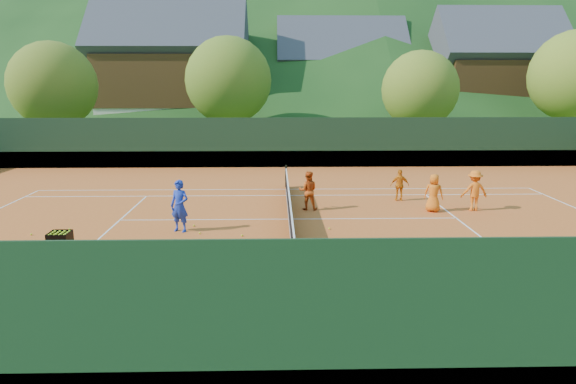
{
  "coord_description": "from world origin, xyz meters",
  "views": [
    {
      "loc": [
        -0.49,
        -18.81,
        5.17
      ],
      "look_at": [
        -0.05,
        0.0,
        1.08
      ],
      "focal_mm": 32.0,
      "sensor_mm": 36.0,
      "label": 1
    }
  ],
  "objects_px": {
    "coach": "(180,206)",
    "chalet_left": "(173,75)",
    "student_d": "(474,191)",
    "chalet_right": "(494,80)",
    "ball_hopper": "(60,241)",
    "student_a": "(308,191)",
    "student_b": "(400,185)",
    "student_c": "(434,193)",
    "chalet_mid": "(340,82)",
    "tennis_net": "(289,206)"
  },
  "relations": [
    {
      "from": "student_a",
      "to": "chalet_mid",
      "type": "bearing_deg",
      "value": -95.33
    },
    {
      "from": "coach",
      "to": "chalet_right",
      "type": "height_order",
      "value": "chalet_right"
    },
    {
      "from": "ball_hopper",
      "to": "chalet_mid",
      "type": "bearing_deg",
      "value": 72.08
    },
    {
      "from": "student_c",
      "to": "student_d",
      "type": "distance_m",
      "value": 1.71
    },
    {
      "from": "coach",
      "to": "chalet_left",
      "type": "distance_m",
      "value": 32.46
    },
    {
      "from": "student_a",
      "to": "coach",
      "type": "bearing_deg",
      "value": 36.63
    },
    {
      "from": "coach",
      "to": "tennis_net",
      "type": "relative_size",
      "value": 0.15
    },
    {
      "from": "chalet_left",
      "to": "student_b",
      "type": "bearing_deg",
      "value": -61.11
    },
    {
      "from": "ball_hopper",
      "to": "chalet_right",
      "type": "bearing_deg",
      "value": 52.7
    },
    {
      "from": "coach",
      "to": "chalet_right",
      "type": "distance_m",
      "value": 39.75
    },
    {
      "from": "chalet_left",
      "to": "tennis_net",
      "type": "bearing_deg",
      "value": -71.57
    },
    {
      "from": "student_b",
      "to": "student_d",
      "type": "bearing_deg",
      "value": 148.01
    },
    {
      "from": "student_b",
      "to": "chalet_mid",
      "type": "xyz_separation_m",
      "value": [
        1.1,
        31.01,
        4.28
      ]
    },
    {
      "from": "tennis_net",
      "to": "chalet_left",
      "type": "xyz_separation_m",
      "value": [
        -10.0,
        30.0,
        5.13
      ]
    },
    {
      "from": "student_a",
      "to": "chalet_left",
      "type": "distance_m",
      "value": 30.88
    },
    {
      "from": "student_d",
      "to": "ball_hopper",
      "type": "bearing_deg",
      "value": 21.79
    },
    {
      "from": "student_a",
      "to": "chalet_left",
      "type": "height_order",
      "value": "chalet_left"
    },
    {
      "from": "student_c",
      "to": "chalet_left",
      "type": "bearing_deg",
      "value": -38.11
    },
    {
      "from": "student_b",
      "to": "chalet_right",
      "type": "xyz_separation_m",
      "value": [
        15.1,
        27.01,
        4.55
      ]
    },
    {
      "from": "student_b",
      "to": "tennis_net",
      "type": "distance_m",
      "value": 5.75
    },
    {
      "from": "student_d",
      "to": "ball_hopper",
      "type": "relative_size",
      "value": 1.64
    },
    {
      "from": "chalet_left",
      "to": "coach",
      "type": "bearing_deg",
      "value": -78.93
    },
    {
      "from": "student_d",
      "to": "chalet_left",
      "type": "height_order",
      "value": "chalet_left"
    },
    {
      "from": "student_a",
      "to": "student_c",
      "type": "bearing_deg",
      "value": 178.71
    },
    {
      "from": "student_a",
      "to": "student_c",
      "type": "height_order",
      "value": "student_a"
    },
    {
      "from": "chalet_right",
      "to": "student_a",
      "type": "bearing_deg",
      "value": -123.95
    },
    {
      "from": "student_b",
      "to": "chalet_left",
      "type": "bearing_deg",
      "value": -58.43
    },
    {
      "from": "coach",
      "to": "student_b",
      "type": "xyz_separation_m",
      "value": [
        8.74,
        4.51,
        -0.22
      ]
    },
    {
      "from": "coach",
      "to": "chalet_left",
      "type": "relative_size",
      "value": 0.13
    },
    {
      "from": "student_c",
      "to": "chalet_left",
      "type": "distance_m",
      "value": 33.35
    },
    {
      "from": "coach",
      "to": "chalet_left",
      "type": "height_order",
      "value": "chalet_left"
    },
    {
      "from": "student_a",
      "to": "chalet_mid",
      "type": "relative_size",
      "value": 0.12
    },
    {
      "from": "coach",
      "to": "student_b",
      "type": "relative_size",
      "value": 1.32
    },
    {
      "from": "student_a",
      "to": "ball_hopper",
      "type": "bearing_deg",
      "value": 44.54
    },
    {
      "from": "chalet_left",
      "to": "chalet_right",
      "type": "bearing_deg",
      "value": 0.0
    },
    {
      "from": "tennis_net",
      "to": "student_a",
      "type": "bearing_deg",
      "value": 61.54
    },
    {
      "from": "coach",
      "to": "student_c",
      "type": "xyz_separation_m",
      "value": [
        9.63,
        2.55,
        -0.14
      ]
    },
    {
      "from": "chalet_mid",
      "to": "ball_hopper",
      "type": "bearing_deg",
      "value": -107.92
    },
    {
      "from": "coach",
      "to": "chalet_mid",
      "type": "height_order",
      "value": "chalet_mid"
    },
    {
      "from": "tennis_net",
      "to": "chalet_left",
      "type": "distance_m",
      "value": 32.04
    },
    {
      "from": "coach",
      "to": "chalet_mid",
      "type": "xyz_separation_m",
      "value": [
        9.83,
        35.52,
        4.06
      ]
    },
    {
      "from": "coach",
      "to": "tennis_net",
      "type": "xyz_separation_m",
      "value": [
        3.83,
        1.52,
        -0.41
      ]
    },
    {
      "from": "student_a",
      "to": "student_c",
      "type": "xyz_separation_m",
      "value": [
        5.0,
        -0.44,
        -0.02
      ]
    },
    {
      "from": "coach",
      "to": "student_d",
      "type": "height_order",
      "value": "coach"
    },
    {
      "from": "student_a",
      "to": "student_c",
      "type": "relative_size",
      "value": 1.03
    },
    {
      "from": "ball_hopper",
      "to": "chalet_left",
      "type": "height_order",
      "value": "chalet_left"
    },
    {
      "from": "student_c",
      "to": "tennis_net",
      "type": "relative_size",
      "value": 0.13
    },
    {
      "from": "student_a",
      "to": "tennis_net",
      "type": "height_order",
      "value": "student_a"
    },
    {
      "from": "student_d",
      "to": "chalet_right",
      "type": "xyz_separation_m",
      "value": [
        12.5,
        28.8,
        4.42
      ]
    },
    {
      "from": "tennis_net",
      "to": "student_b",
      "type": "bearing_deg",
      "value": 31.37
    }
  ]
}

